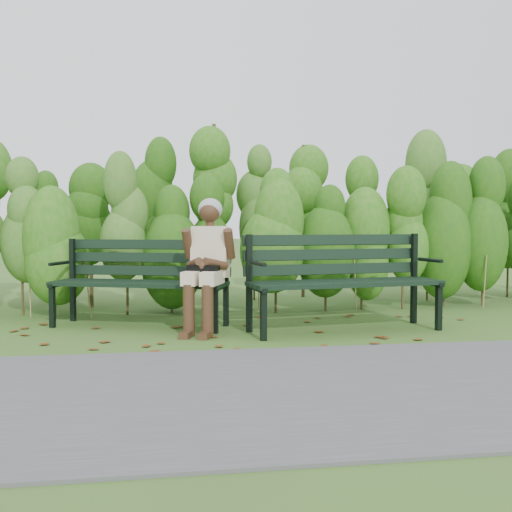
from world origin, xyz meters
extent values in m
plane|color=#415C26|center=(0.00, 0.00, 0.00)|extent=(80.00, 80.00, 0.00)
cube|color=#474749|center=(0.00, -2.20, 0.01)|extent=(60.00, 2.50, 0.01)
cylinder|color=#47381E|center=(-2.75, 1.30, 0.40)|extent=(0.03, 0.03, 0.80)
ellipsoid|color=#247110|center=(-2.75, 1.30, 1.04)|extent=(0.64, 0.64, 1.44)
cylinder|color=#47381E|center=(-2.14, 1.30, 0.40)|extent=(0.03, 0.03, 0.80)
ellipsoid|color=#247110|center=(-2.14, 1.30, 1.04)|extent=(0.64, 0.64, 1.44)
cylinder|color=#47381E|center=(-1.53, 1.30, 0.40)|extent=(0.03, 0.03, 0.80)
ellipsoid|color=#247110|center=(-1.53, 1.30, 1.04)|extent=(0.64, 0.64, 1.44)
cylinder|color=#47381E|center=(-0.92, 1.30, 0.40)|extent=(0.03, 0.03, 0.80)
ellipsoid|color=#247110|center=(-0.92, 1.30, 1.04)|extent=(0.64, 0.64, 1.44)
cylinder|color=#47381E|center=(-0.31, 1.30, 0.40)|extent=(0.03, 0.03, 0.80)
ellipsoid|color=#247110|center=(-0.31, 1.30, 1.04)|extent=(0.64, 0.64, 1.44)
cylinder|color=#47381E|center=(0.31, 1.30, 0.40)|extent=(0.03, 0.03, 0.80)
ellipsoid|color=#247110|center=(0.31, 1.30, 1.04)|extent=(0.64, 0.64, 1.44)
cylinder|color=#47381E|center=(0.92, 1.30, 0.40)|extent=(0.03, 0.03, 0.80)
ellipsoid|color=#247110|center=(0.92, 1.30, 1.04)|extent=(0.64, 0.64, 1.44)
cylinder|color=#47381E|center=(1.53, 1.30, 0.40)|extent=(0.03, 0.03, 0.80)
ellipsoid|color=#247110|center=(1.53, 1.30, 1.04)|extent=(0.64, 0.64, 1.44)
cylinder|color=#47381E|center=(2.14, 1.30, 0.40)|extent=(0.03, 0.03, 0.80)
ellipsoid|color=#247110|center=(2.14, 1.30, 1.04)|extent=(0.64, 0.64, 1.44)
cylinder|color=#47381E|center=(2.75, 1.30, 0.40)|extent=(0.03, 0.03, 0.80)
ellipsoid|color=#247110|center=(2.75, 1.30, 1.04)|extent=(0.64, 0.64, 1.44)
cylinder|color=#47381E|center=(3.36, 1.30, 0.40)|extent=(0.03, 0.03, 0.80)
ellipsoid|color=#247110|center=(3.36, 1.30, 1.04)|extent=(0.64, 0.64, 1.44)
cylinder|color=#47381E|center=(-2.69, 2.30, 0.55)|extent=(0.04, 0.04, 1.10)
ellipsoid|color=#215317|center=(-2.69, 2.30, 1.43)|extent=(0.70, 0.70, 1.98)
cylinder|color=#47381E|center=(-1.92, 2.30, 0.55)|extent=(0.04, 0.04, 1.10)
ellipsoid|color=#215317|center=(-1.92, 2.30, 1.43)|extent=(0.70, 0.70, 1.98)
cylinder|color=#47381E|center=(-1.15, 2.30, 0.55)|extent=(0.04, 0.04, 1.10)
ellipsoid|color=#215317|center=(-1.15, 2.30, 1.43)|extent=(0.70, 0.70, 1.98)
cylinder|color=#47381E|center=(-0.38, 2.30, 0.55)|extent=(0.04, 0.04, 1.10)
ellipsoid|color=#215317|center=(-0.38, 2.30, 1.43)|extent=(0.70, 0.70, 1.98)
cylinder|color=#47381E|center=(0.38, 2.30, 0.55)|extent=(0.04, 0.04, 1.10)
ellipsoid|color=#215317|center=(0.38, 2.30, 1.43)|extent=(0.70, 0.70, 1.98)
cylinder|color=#47381E|center=(1.15, 2.30, 0.55)|extent=(0.04, 0.04, 1.10)
ellipsoid|color=#215317|center=(1.15, 2.30, 1.43)|extent=(0.70, 0.70, 1.98)
cylinder|color=#47381E|center=(1.92, 2.30, 0.55)|extent=(0.04, 0.04, 1.10)
ellipsoid|color=#215317|center=(1.92, 2.30, 1.43)|extent=(0.70, 0.70, 1.98)
cylinder|color=#47381E|center=(2.69, 2.30, 0.55)|extent=(0.04, 0.04, 1.10)
ellipsoid|color=#215317|center=(2.69, 2.30, 1.43)|extent=(0.70, 0.70, 1.98)
cylinder|color=#47381E|center=(3.46, 2.30, 0.55)|extent=(0.04, 0.04, 1.10)
ellipsoid|color=#215317|center=(3.46, 2.30, 1.43)|extent=(0.70, 0.70, 1.98)
cylinder|color=#47381E|center=(4.22, 2.30, 0.55)|extent=(0.04, 0.04, 1.10)
cube|color=brown|center=(-0.67, -0.90, 0.00)|extent=(0.10, 0.11, 0.01)
cube|color=brown|center=(2.06, 0.65, 0.00)|extent=(0.11, 0.11, 0.01)
cube|color=brown|center=(-1.93, -0.48, 0.00)|extent=(0.11, 0.11, 0.01)
cube|color=brown|center=(0.05, -0.61, 0.00)|extent=(0.10, 0.08, 0.01)
cube|color=brown|center=(2.94, 0.79, 0.00)|extent=(0.10, 0.11, 0.01)
cube|color=brown|center=(0.15, -0.87, 0.00)|extent=(0.11, 0.11, 0.01)
cube|color=brown|center=(2.22, 0.58, 0.00)|extent=(0.11, 0.11, 0.01)
cube|color=brown|center=(-1.66, -0.17, 0.00)|extent=(0.10, 0.08, 0.01)
cube|color=brown|center=(2.29, -0.30, 0.00)|extent=(0.09, 0.10, 0.01)
cube|color=brown|center=(-0.05, -0.36, 0.00)|extent=(0.09, 0.11, 0.01)
cube|color=brown|center=(-1.28, 0.73, 0.00)|extent=(0.09, 0.11, 0.01)
cube|color=brown|center=(0.82, 0.88, 0.00)|extent=(0.11, 0.10, 0.01)
cube|color=brown|center=(-2.04, -0.70, 0.00)|extent=(0.07, 0.09, 0.01)
cube|color=brown|center=(2.39, -0.01, 0.00)|extent=(0.11, 0.11, 0.01)
cube|color=brown|center=(-1.79, -0.14, 0.00)|extent=(0.10, 0.11, 0.01)
cube|color=brown|center=(-1.03, 0.95, 0.00)|extent=(0.10, 0.11, 0.01)
cube|color=brown|center=(0.75, 0.35, 0.00)|extent=(0.11, 0.10, 0.01)
cube|color=brown|center=(0.68, -0.33, 0.00)|extent=(0.09, 0.07, 0.01)
cube|color=brown|center=(1.45, 0.46, 0.00)|extent=(0.11, 0.10, 0.01)
cube|color=brown|center=(-2.02, -1.11, 0.00)|extent=(0.10, 0.09, 0.01)
cube|color=brown|center=(-1.61, 0.19, 0.00)|extent=(0.10, 0.11, 0.01)
cube|color=brown|center=(0.16, 0.83, 0.00)|extent=(0.11, 0.11, 0.01)
cube|color=brown|center=(-0.52, -0.84, 0.00)|extent=(0.10, 0.08, 0.01)
cube|color=brown|center=(-2.18, -0.86, 0.00)|extent=(0.11, 0.11, 0.01)
cube|color=brown|center=(0.43, 0.58, 0.00)|extent=(0.10, 0.08, 0.01)
cube|color=brown|center=(-2.34, -0.19, 0.00)|extent=(0.11, 0.11, 0.01)
cube|color=brown|center=(2.44, -0.18, 0.00)|extent=(0.11, 0.11, 0.01)
cube|color=brown|center=(2.09, 0.56, 0.00)|extent=(0.11, 0.11, 0.01)
cube|color=brown|center=(-2.49, 0.84, 0.00)|extent=(0.09, 0.10, 0.01)
cube|color=brown|center=(-2.17, 0.92, 0.00)|extent=(0.11, 0.10, 0.01)
cube|color=brown|center=(-0.92, 0.40, 0.00)|extent=(0.11, 0.11, 0.01)
cube|color=brown|center=(2.27, -0.13, 0.00)|extent=(0.11, 0.11, 0.01)
cube|color=brown|center=(1.22, 0.69, 0.00)|extent=(0.09, 0.11, 0.01)
cube|color=brown|center=(-1.41, -0.23, 0.00)|extent=(0.10, 0.11, 0.01)
cube|color=brown|center=(2.03, 0.71, 0.00)|extent=(0.11, 0.11, 0.01)
cube|color=brown|center=(-1.09, -1.16, 0.00)|extent=(0.10, 0.08, 0.01)
cube|color=brown|center=(1.44, -0.14, 0.00)|extent=(0.11, 0.11, 0.01)
cube|color=brown|center=(0.15, -0.23, 0.00)|extent=(0.10, 0.11, 0.01)
cube|color=brown|center=(1.98, -0.39, 0.00)|extent=(0.09, 0.07, 0.01)
cube|color=black|center=(-1.31, 0.24, 0.46)|extent=(1.79, 0.74, 0.04)
cube|color=black|center=(-1.26, 0.36, 0.46)|extent=(1.79, 0.74, 0.04)
cube|color=black|center=(-1.22, 0.48, 0.46)|extent=(1.79, 0.74, 0.04)
cube|color=black|center=(-1.18, 0.61, 0.46)|extent=(1.79, 0.74, 0.04)
cube|color=black|center=(-1.14, 0.70, 0.58)|extent=(1.77, 0.69, 0.11)
cube|color=black|center=(-1.14, 0.71, 0.72)|extent=(1.77, 0.69, 0.11)
cube|color=black|center=(-1.13, 0.72, 0.87)|extent=(1.77, 0.69, 0.11)
cube|color=black|center=(-2.15, 0.53, 0.23)|extent=(0.07, 0.07, 0.46)
cube|color=black|center=(-2.00, 0.95, 0.46)|extent=(0.07, 0.07, 0.93)
cube|color=black|center=(-2.08, 0.73, 0.44)|extent=(0.23, 0.50, 0.04)
cylinder|color=black|center=(-2.10, 0.68, 0.67)|extent=(0.17, 0.38, 0.04)
cube|color=black|center=(-0.48, -0.07, 0.23)|extent=(0.07, 0.07, 0.46)
cube|color=black|center=(-0.33, 0.34, 0.46)|extent=(0.07, 0.07, 0.93)
cube|color=black|center=(-0.41, 0.12, 0.44)|extent=(0.23, 0.50, 0.04)
cylinder|color=black|center=(-0.43, 0.07, 0.67)|extent=(0.17, 0.38, 0.04)
cube|color=black|center=(0.87, -0.37, 0.50)|extent=(1.98, 0.40, 0.04)
cube|color=black|center=(0.85, -0.24, 0.50)|extent=(1.98, 0.40, 0.04)
cube|color=black|center=(0.83, -0.10, 0.50)|extent=(1.98, 0.40, 0.04)
cube|color=black|center=(0.81, 0.04, 0.50)|extent=(1.98, 0.40, 0.04)
cube|color=black|center=(0.80, 0.14, 0.62)|extent=(1.97, 0.34, 0.12)
cube|color=black|center=(0.79, 0.15, 0.77)|extent=(1.97, 0.34, 0.12)
cube|color=black|center=(0.79, 0.17, 0.92)|extent=(1.97, 0.34, 0.12)
cube|color=black|center=(-0.07, -0.52, 0.25)|extent=(0.06, 0.06, 0.50)
cube|color=black|center=(-0.13, -0.05, 0.50)|extent=(0.06, 0.06, 0.99)
cube|color=black|center=(-0.10, -0.30, 0.47)|extent=(0.13, 0.55, 0.04)
cylinder|color=black|center=(-0.09, -0.36, 0.72)|extent=(0.10, 0.41, 0.04)
cube|color=black|center=(1.81, -0.25, 0.25)|extent=(0.06, 0.06, 0.50)
cube|color=black|center=(1.74, 0.22, 0.50)|extent=(0.06, 0.06, 0.99)
cube|color=black|center=(1.78, -0.03, 0.47)|extent=(0.13, 0.55, 0.04)
cylinder|color=black|center=(1.78, -0.09, 0.72)|extent=(0.10, 0.41, 0.04)
cube|color=beige|center=(-0.68, -0.01, 0.56)|extent=(0.29, 0.46, 0.14)
cube|color=beige|center=(-0.51, -0.08, 0.56)|extent=(0.29, 0.46, 0.14)
cylinder|color=#432918|center=(-0.75, -0.18, 0.25)|extent=(0.15, 0.15, 0.51)
cylinder|color=#432918|center=(-0.57, -0.25, 0.25)|extent=(0.15, 0.15, 0.51)
cube|color=#432918|center=(-0.77, -0.26, 0.03)|extent=(0.16, 0.23, 0.06)
cube|color=#432918|center=(-0.60, -0.32, 0.03)|extent=(0.16, 0.23, 0.06)
cube|color=beige|center=(-0.50, 0.22, 0.80)|extent=(0.44, 0.38, 0.54)
cylinder|color=#432918|center=(-0.51, 0.20, 1.08)|extent=(0.09, 0.09, 0.10)
sphere|color=#432918|center=(-0.51, 0.19, 1.22)|extent=(0.22, 0.22, 0.22)
ellipsoid|color=gray|center=(-0.50, 0.22, 1.25)|extent=(0.25, 0.24, 0.23)
cylinder|color=#432918|center=(-0.73, 0.22, 0.89)|extent=(0.16, 0.24, 0.33)
cylinder|color=#432918|center=(-0.32, 0.07, 0.89)|extent=(0.16, 0.24, 0.33)
cylinder|color=#432918|center=(-0.68, 0.05, 0.70)|extent=(0.17, 0.30, 0.14)
cylinder|color=#432918|center=(-0.47, -0.03, 0.70)|extent=(0.29, 0.22, 0.14)
sphere|color=#432918|center=(-0.60, -0.05, 0.67)|extent=(0.12, 0.12, 0.12)
cube|color=black|center=(-0.59, -0.04, 0.60)|extent=(0.34, 0.23, 0.17)
camera|label=1|loc=(-1.00, -5.99, 1.09)|focal=42.00mm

